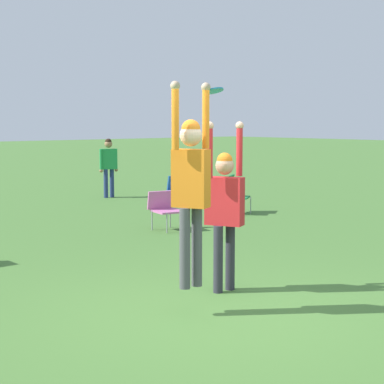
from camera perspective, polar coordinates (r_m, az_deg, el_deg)
ground_plane at (r=7.33m, az=2.67°, el=-10.79°), size 120.00×120.00×0.00m
person_jumping at (r=7.03m, az=-0.10°, el=1.20°), size 0.54×0.44×2.27m
person_defending at (r=8.05m, az=2.91°, el=-0.90°), size 0.62×0.51×2.15m
frisbee at (r=7.28m, az=1.92°, el=8.98°), size 0.23×0.23×0.08m
camping_chair_0 at (r=12.76m, az=-2.38°, el=-1.37°), size 0.65×0.69×0.77m
camping_chair_1 at (r=15.02m, az=3.73°, el=-0.01°), size 0.73×0.80×0.90m
camping_chair_2 at (r=16.40m, az=-1.15°, el=0.38°), size 0.60×0.64×0.77m
person_spectator_near at (r=18.25m, az=-7.42°, el=2.64°), size 0.61×0.39×1.67m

